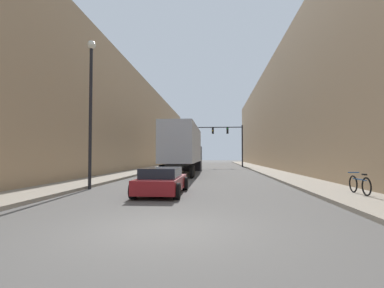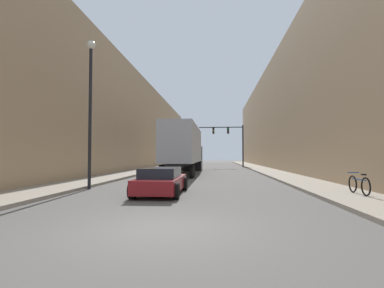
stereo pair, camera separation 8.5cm
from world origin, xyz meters
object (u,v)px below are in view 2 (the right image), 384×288
object	(u,v)px
semi_truck	(185,148)
sedan_car	(161,181)
street_lamp	(90,95)
traffic_signal_gantry	(232,138)
parked_bicycle	(359,185)

from	to	relation	value
semi_truck	sedan_car	world-z (taller)	semi_truck
street_lamp	traffic_signal_gantry	bearing A→B (deg)	73.68
semi_truck	sedan_car	bearing A→B (deg)	-87.80
sedan_car	traffic_signal_gantry	bearing A→B (deg)	81.46
traffic_signal_gantry	street_lamp	xyz separation A→B (m)	(-8.64, -29.51, 0.51)
traffic_signal_gantry	parked_bicycle	size ratio (longest dim) A/B	3.59
street_lamp	parked_bicycle	xyz separation A→B (m)	(12.04, -2.18, -4.25)
sedan_car	traffic_signal_gantry	size ratio (longest dim) A/B	0.67
sedan_car	parked_bicycle	size ratio (longest dim) A/B	2.41
semi_truck	parked_bicycle	bearing A→B (deg)	-61.01
sedan_car	parked_bicycle	world-z (taller)	sedan_car
semi_truck	street_lamp	world-z (taller)	street_lamp
street_lamp	parked_bicycle	distance (m)	12.95
semi_truck	sedan_car	distance (m)	15.14
sedan_car	traffic_signal_gantry	world-z (taller)	traffic_signal_gantry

